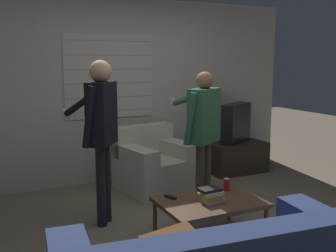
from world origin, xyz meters
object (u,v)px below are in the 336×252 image
at_px(person_left_standing, 101,122).
at_px(spare_remote, 171,197).
at_px(armchair_beige, 154,164).
at_px(person_right_standing, 203,124).
at_px(tv, 236,123).
at_px(coffee_table, 210,204).
at_px(floor_fan, 193,163).
at_px(soda_can, 226,184).
at_px(book_stack, 211,195).

xyz_separation_m(person_left_standing, spare_remote, (0.50, -0.60, -0.67)).
relative_size(armchair_beige, person_right_standing, 0.65).
bearing_deg(tv, person_left_standing, -6.67).
bearing_deg(coffee_table, person_right_standing, 64.77).
bearing_deg(floor_fan, soda_can, -107.63).
distance_m(coffee_table, soda_can, 0.36).
bearing_deg(spare_remote, armchair_beige, 51.95).
distance_m(soda_can, floor_fan, 1.73).
xyz_separation_m(person_left_standing, floor_fan, (1.62, 0.99, -0.85)).
relative_size(coffee_table, spare_remote, 6.98).
relative_size(person_left_standing, floor_fan, 3.76).
relative_size(coffee_table, person_right_standing, 0.60).
relative_size(armchair_beige, coffee_table, 1.08).
bearing_deg(tv, armchair_beige, -21.94).
bearing_deg(coffee_table, book_stack, -106.40).
relative_size(armchair_beige, floor_fan, 2.26).
bearing_deg(book_stack, person_right_standing, 65.16).
bearing_deg(spare_remote, book_stack, -60.21).
bearing_deg(soda_can, armchair_beige, 96.38).
xyz_separation_m(tv, floor_fan, (-0.78, -0.06, -0.53)).
distance_m(person_right_standing, spare_remote, 0.98).
relative_size(coffee_table, person_left_standing, 0.56).
bearing_deg(person_left_standing, coffee_table, -96.56).
bearing_deg(coffee_table, floor_fan, 65.50).
relative_size(person_right_standing, floor_fan, 3.49).
relative_size(person_left_standing, book_stack, 7.60).
bearing_deg(book_stack, soda_can, 32.74).
bearing_deg(armchair_beige, spare_remote, 61.69).
bearing_deg(spare_remote, person_left_standing, 108.69).
xyz_separation_m(tv, book_stack, (-1.61, -1.89, -0.30)).
distance_m(armchair_beige, person_left_standing, 1.46).
distance_m(soda_can, spare_remote, 0.61).
distance_m(person_left_standing, spare_remote, 1.03).
xyz_separation_m(person_left_standing, soda_can, (1.10, -0.64, -0.62)).
height_order(soda_can, floor_fan, soda_can).
bearing_deg(floor_fan, armchair_beige, -167.28).
distance_m(coffee_table, floor_fan, 1.98).
bearing_deg(person_right_standing, tv, 10.78).
bearing_deg(coffee_table, person_left_standing, 134.72).
xyz_separation_m(armchair_beige, floor_fan, (0.68, 0.15, -0.10)).
height_order(coffee_table, floor_fan, floor_fan).
distance_m(person_right_standing, soda_can, 0.74).
xyz_separation_m(tv, soda_can, (-1.30, -1.69, -0.30)).
distance_m(armchair_beige, coffee_table, 1.65).
relative_size(tv, person_right_standing, 0.42).
distance_m(armchair_beige, book_stack, 1.69).
relative_size(armchair_beige, book_stack, 4.57).
height_order(tv, floor_fan, tv).
bearing_deg(spare_remote, floor_fan, 33.76).
distance_m(armchair_beige, spare_remote, 1.50).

